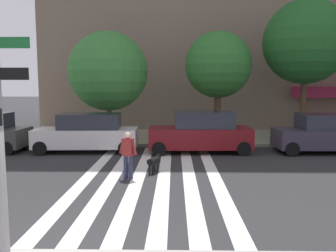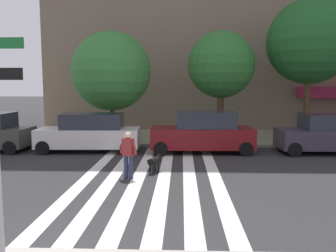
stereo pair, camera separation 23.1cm
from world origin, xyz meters
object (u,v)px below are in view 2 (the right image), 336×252
street_tree_further (310,42)px  parked_car_third_in_line (203,133)px  parked_car_fourth_in_line (328,134)px  pedestrian_dog_walker (128,152)px  street_tree_nearest (111,71)px  street_tree_middle (221,65)px  parked_car_behind_first (90,133)px  dog_on_leash (155,161)px

street_tree_further → parked_car_third_in_line: bearing=-151.6°
parked_car_fourth_in_line → street_tree_further: bearing=88.8°
street_tree_further → pedestrian_dog_walker: bearing=-137.4°
street_tree_nearest → street_tree_middle: 6.11m
parked_car_third_in_line → street_tree_further: street_tree_further is taller
street_tree_middle → street_tree_further: 5.01m
parked_car_behind_first → parked_car_fourth_in_line: size_ratio=1.08×
parked_car_behind_first → street_tree_further: (11.48, 3.24, 4.68)m
dog_on_leash → street_tree_middle: bearing=65.9°
parked_car_fourth_in_line → pedestrian_dog_walker: bearing=-150.8°
parked_car_fourth_in_line → dog_on_leash: size_ratio=4.91×
parked_car_third_in_line → street_tree_nearest: (-4.94, 2.90, 3.02)m
street_tree_nearest → street_tree_further: street_tree_further is taller
parked_car_behind_first → pedestrian_dog_walker: 5.57m
pedestrian_dog_walker → parked_car_fourth_in_line: bearing=29.2°
street_tree_nearest → pedestrian_dog_walker: (2.07, -7.81, -3.05)m
pedestrian_dog_walker → street_tree_nearest: bearing=104.9°
parked_car_behind_first → dog_on_leash: parked_car_behind_first is taller
parked_car_behind_first → parked_car_fourth_in_line: bearing=-0.0°
parked_car_behind_first → street_tree_nearest: bearing=79.4°
street_tree_further → dog_on_leash: size_ratio=8.31×
parked_car_behind_first → street_tree_middle: size_ratio=0.82×
parked_car_fourth_in_line → street_tree_further: size_ratio=0.59×
parked_car_behind_first → parked_car_fourth_in_line: parked_car_fourth_in_line is taller
parked_car_third_in_line → dog_on_leash: (-2.01, -4.03, -0.51)m
parked_car_third_in_line → street_tree_nearest: bearing=149.6°
parked_car_third_in_line → dog_on_leash: bearing=-116.6°
street_tree_nearest → street_tree_middle: street_tree_middle is taller
parked_car_behind_first → street_tree_nearest: size_ratio=0.82×
street_tree_nearest → dog_on_leash: (2.93, -6.93, -3.54)m
parked_car_third_in_line → parked_car_fourth_in_line: 5.93m
street_tree_middle → street_tree_further: (4.84, 0.19, 1.27)m
pedestrian_dog_walker → dog_on_leash: size_ratio=1.75×
parked_car_third_in_line → street_tree_middle: size_ratio=0.81×
parked_car_behind_first → street_tree_middle: street_tree_middle is taller
pedestrian_dog_walker → street_tree_further: bearing=42.6°
street_tree_middle → street_tree_nearest: bearing=-178.5°
street_tree_further → dog_on_leash: bearing=-137.8°
street_tree_nearest → dog_on_leash: bearing=-67.1°
dog_on_leash → parked_car_fourth_in_line: bearing=26.9°
parked_car_fourth_in_line → street_tree_middle: size_ratio=0.76×
parked_car_third_in_line → pedestrian_dog_walker: 5.69m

